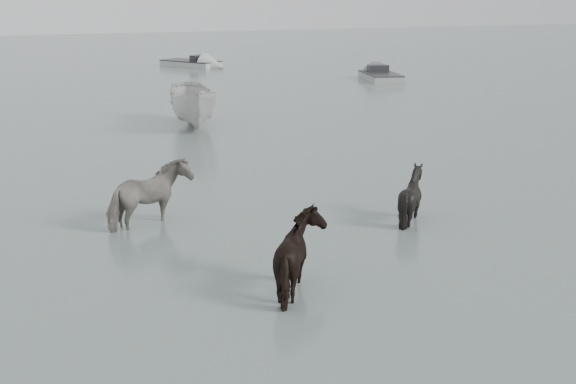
% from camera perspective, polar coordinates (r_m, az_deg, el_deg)
% --- Properties ---
extents(ground, '(140.00, 140.00, 0.00)m').
position_cam_1_polar(ground, '(12.84, -0.23, -6.09)').
color(ground, '#52615D').
rests_on(ground, ground).
extents(pony_pinto, '(2.02, 1.61, 1.55)m').
position_cam_1_polar(pony_pinto, '(15.21, -10.95, 0.24)').
color(pony_pinto, black).
rests_on(pony_pinto, ground).
extents(pony_dark, '(1.31, 1.51, 1.48)m').
position_cam_1_polar(pony_dark, '(11.69, 1.26, -4.46)').
color(pony_dark, black).
rests_on(pony_dark, ground).
extents(pony_black, '(1.39, 1.27, 1.38)m').
position_cam_1_polar(pony_black, '(15.54, 9.75, 0.30)').
color(pony_black, black).
rests_on(pony_black, ground).
extents(boat_small, '(2.08, 4.39, 1.64)m').
position_cam_1_polar(boat_small, '(26.11, -7.46, 6.98)').
color(boat_small, beige).
rests_on(boat_small, ground).
extents(skiff_port, '(2.41, 4.84, 0.75)m').
position_cam_1_polar(skiff_port, '(39.36, 7.34, 9.30)').
color(skiff_port, '#969996').
rests_on(skiff_port, ground).
extents(skiff_mid, '(4.41, 5.30, 0.75)m').
position_cam_1_polar(skiff_mid, '(46.31, -7.68, 10.26)').
color(skiff_mid, '#AAACAA').
rests_on(skiff_mid, ground).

